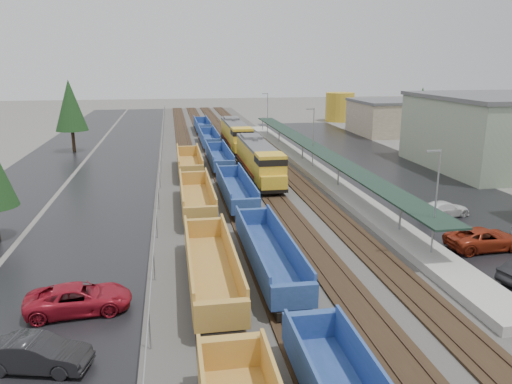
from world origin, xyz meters
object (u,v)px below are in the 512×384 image
Objects in this scene: parked_car_west_c at (79,299)px; parked_car_east_b at (484,239)px; locomotive_lead at (259,160)px; well_string_blue at (235,190)px; storage_tank at (340,107)px; well_string_yellow at (211,269)px; parked_car_east_c at (444,209)px; parked_car_west_b at (37,354)px; locomotive_trail at (236,135)px.

parked_car_west_c is 0.99× the size of parked_car_east_b.
locomotive_lead is 10.05m from well_string_blue.
parked_car_east_b is (16.63, -16.06, -0.36)m from well_string_blue.
storage_tank reaches higher than well_string_blue.
well_string_blue is at bearing -113.63° from locomotive_lead.
storage_tank is 1.15× the size of parked_car_west_c.
well_string_yellow reaches higher than parked_car_east_c.
parked_car_east_b is (29.13, 10.28, 0.02)m from parked_car_west_b.
locomotive_lead is 22.25m from parked_car_east_c.
storage_tank is at bearing 62.93° from well_string_blue.
well_string_yellow is at bearing 103.58° from parked_car_east_c.
parked_car_east_b is (12.63, -46.20, -1.56)m from locomotive_trail.
storage_tank is at bearing -13.95° from parked_car_east_b.
parked_car_east_b is at bearing -101.40° from storage_tank.
locomotive_trail is at bearing 12.74° from parked_car_east_b.
storage_tank reaches higher than parked_car_west_b.
parked_car_east_b is (28.19, 4.92, 0.01)m from parked_car_west_c.
parked_car_east_c is at bearing -51.17° from locomotive_lead.
locomotive_trail is 30.43m from well_string_blue.
well_string_blue is at bearing -11.47° from parked_car_west_b.
well_string_blue is (-4.00, -9.14, -1.20)m from locomotive_lead.
parked_car_east_b is 1.19× the size of parked_car_east_c.
locomotive_lead is 3.36× the size of parked_car_east_b.
locomotive_trail reaches higher than parked_car_east_b.
parked_car_east_c is at bearing -70.03° from locomotive_trail.
well_string_blue reaches higher than parked_car_west_c.
locomotive_trail is at bearing 6.92° from parked_car_east_c.
locomotive_trail is 3.36× the size of parked_car_east_b.
storage_tank reaches higher than locomotive_lead.
parked_car_east_c is (17.91, -8.14, -0.46)m from well_string_blue.
parked_car_east_c is (30.41, 18.19, -0.08)m from parked_car_west_b.
locomotive_trail reaches higher than parked_car_west_c.
well_string_yellow is (-8.00, -49.27, -1.14)m from locomotive_trail.
locomotive_lead is 28.24m from parked_car_east_b.
storage_tank is 81.92m from parked_car_east_b.
parked_car_west_b is (-16.50, -35.48, -1.58)m from locomotive_lead.
locomotive_trail is 4.00× the size of parked_car_east_c.
locomotive_trail is 53.46m from parked_car_west_c.
storage_tank is at bearing 49.77° from locomotive_trail.
locomotive_trail is 44.62m from storage_tank.
storage_tank reaches higher than parked_car_east_c.
well_string_blue is 24.72× the size of parked_car_west_b.
locomotive_lead is 4.10× the size of parked_car_west_b.
locomotive_lead reaches higher than well_string_blue.
parked_car_east_c is at bearing -24.45° from well_string_blue.
parked_car_west_b is at bearing 164.68° from parked_car_west_c.
locomotive_lead and locomotive_trail have the same top height.
parked_car_west_c is at bearing -117.51° from storage_tank.
well_string_blue is 17.92× the size of storage_tank.
well_string_yellow is 91.13m from storage_tank.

